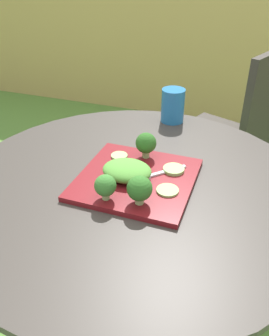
{
  "coord_description": "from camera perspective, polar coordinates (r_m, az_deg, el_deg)",
  "views": [
    {
      "loc": [
        0.26,
        -0.7,
        1.22
      ],
      "look_at": [
        0.0,
        -0.0,
        0.76
      ],
      "focal_mm": 37.45,
      "sensor_mm": 36.0,
      "label": 1
    }
  ],
  "objects": [
    {
      "name": "bamboo_fence",
      "position": [
        2.87,
        15.14,
        18.74
      ],
      "size": [
        8.0,
        0.08,
        1.21
      ],
      "primitive_type": "cube",
      "color": "tan",
      "rests_on": "ground_plane"
    },
    {
      "name": "patio_table",
      "position": [
        1.06,
        -0.21,
        -13.4
      ],
      "size": [
        0.92,
        0.92,
        0.72
      ],
      "color": "#38332D",
      "rests_on": "ground_plane"
    },
    {
      "name": "patio_chair",
      "position": [
        1.67,
        16.53,
        6.11
      ],
      "size": [
        0.57,
        0.57,
        0.9
      ],
      "color": "#332D28",
      "rests_on": "ground_plane"
    },
    {
      "name": "salad_plate",
      "position": [
        0.89,
        0.25,
        -1.91
      ],
      "size": [
        0.28,
        0.28,
        0.01
      ],
      "primitive_type": "cube",
      "color": "maroon",
      "rests_on": "patio_table"
    },
    {
      "name": "drinking_glass",
      "position": [
        1.2,
        6.4,
        9.78
      ],
      "size": [
        0.08,
        0.08,
        0.11
      ],
      "color": "#236BA8",
      "rests_on": "patio_table"
    },
    {
      "name": "fork",
      "position": [
        0.89,
        3.25,
        -1.08
      ],
      "size": [
        0.12,
        0.12,
        0.0
      ],
      "color": "silver",
      "rests_on": "salad_plate"
    },
    {
      "name": "lettuce_mound",
      "position": [
        0.87,
        -1.24,
        -0.4
      ],
      "size": [
        0.12,
        0.1,
        0.04
      ],
      "primitive_type": "ellipsoid",
      "color": "#519338",
      "rests_on": "salad_plate"
    },
    {
      "name": "broccoli_floret_0",
      "position": [
        0.95,
        1.87,
        4.01
      ],
      "size": [
        0.06,
        0.06,
        0.07
      ],
      "color": "#99B770",
      "rests_on": "salad_plate"
    },
    {
      "name": "broccoli_floret_1",
      "position": [
        0.77,
        0.82,
        -3.41
      ],
      "size": [
        0.06,
        0.06,
        0.07
      ],
      "color": "#99B770",
      "rests_on": "salad_plate"
    },
    {
      "name": "broccoli_floret_2",
      "position": [
        0.79,
        -4.77,
        -2.91
      ],
      "size": [
        0.05,
        0.05,
        0.06
      ],
      "color": "#99B770",
      "rests_on": "salad_plate"
    },
    {
      "name": "cucumber_slice_0",
      "position": [
        0.91,
        6.39,
        -0.21
      ],
      "size": [
        0.06,
        0.06,
        0.01
      ],
      "primitive_type": "cylinder",
      "color": "#8EB766",
      "rests_on": "salad_plate"
    },
    {
      "name": "cucumber_slice_1",
      "position": [
        0.84,
        5.39,
        -3.63
      ],
      "size": [
        0.05,
        0.05,
        0.01
      ],
      "primitive_type": "cylinder",
      "color": "#8EB766",
      "rests_on": "salad_plate"
    },
    {
      "name": "cucumber_slice_2",
      "position": [
        0.97,
        -2.49,
        2.0
      ],
      "size": [
        0.05,
        0.05,
        0.01
      ],
      "primitive_type": "cylinder",
      "color": "#8EB766",
      "rests_on": "salad_plate"
    }
  ]
}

